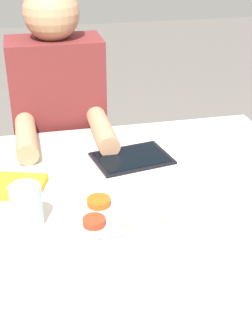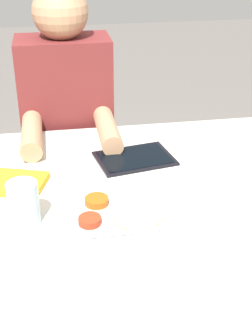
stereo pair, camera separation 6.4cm
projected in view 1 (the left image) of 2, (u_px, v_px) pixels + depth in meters
name	position (u px, v px, depth m)	size (l,w,h in m)	color
dining_table	(111.00, 307.00, 1.44)	(1.27, 1.03, 0.75)	beige
thali_tray	(119.00, 218.00, 1.19)	(0.30, 0.30, 0.03)	#B7BABF
red_notebook	(8.00, 186.00, 1.32)	(0.23, 0.19, 0.02)	silver
tablet_device	(132.00, 158.00, 1.49)	(0.26, 0.21, 0.01)	black
person_diner	(62.00, 155.00, 1.86)	(0.34, 0.48, 1.24)	black
drinking_glass	(27.00, 206.00, 1.15)	(0.08, 0.08, 0.11)	silver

